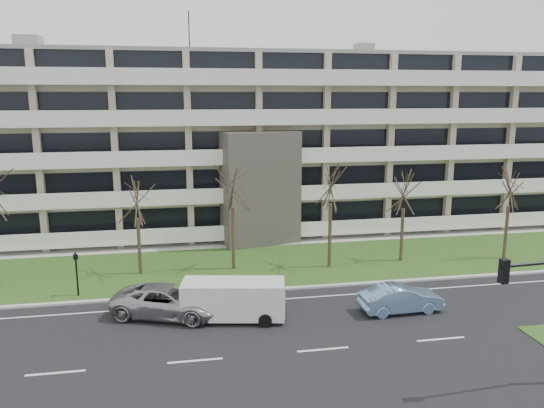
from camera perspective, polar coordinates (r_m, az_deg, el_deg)
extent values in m
plane|color=black|center=(26.07, 5.51, -15.32)|extent=(160.00, 160.00, 0.00)
cube|color=#284E1A|center=(37.78, 0.12, -6.47)|extent=(90.00, 10.00, 0.06)
cube|color=#B2B2AD|center=(33.15, 1.71, -9.07)|extent=(90.00, 0.35, 0.12)
cube|color=#B2B2AD|center=(42.96, -1.22, -4.20)|extent=(90.00, 2.00, 0.08)
cube|color=white|center=(31.80, 2.28, -10.11)|extent=(90.00, 0.12, 0.01)
cube|color=tan|center=(48.43, -2.59, 6.59)|extent=(60.00, 12.00, 15.00)
cube|color=gray|center=(48.35, -2.68, 15.66)|extent=(60.50, 12.50, 0.30)
cube|color=#4C4742|center=(41.96, -1.25, 1.67)|extent=(6.39, 3.69, 9.00)
cube|color=black|center=(42.27, -1.19, -1.71)|extent=(4.92, 1.19, 3.50)
cube|color=gray|center=(49.31, -24.72, 15.44)|extent=(2.00, 2.00, 1.20)
cylinder|color=black|center=(48.09, -8.91, 17.77)|extent=(0.10, 0.10, 3.50)
cube|color=black|center=(43.38, -1.44, -1.23)|extent=(58.00, 0.10, 1.80)
cube|color=white|center=(43.10, -1.29, -3.37)|extent=(58.00, 1.40, 0.22)
cube|color=white|center=(42.32, -1.15, -2.81)|extent=(58.00, 0.08, 1.00)
cube|color=black|center=(42.81, -1.46, 2.69)|extent=(58.00, 0.10, 1.80)
cube|color=white|center=(42.41, -1.31, 0.54)|extent=(58.00, 1.40, 0.22)
cube|color=white|center=(41.67, -1.17, 1.18)|extent=(58.00, 0.08, 1.00)
cube|color=black|center=(42.44, -1.48, 6.69)|extent=(58.00, 0.10, 1.80)
cube|color=white|center=(41.93, -1.33, 4.57)|extent=(58.00, 1.40, 0.22)
cube|color=white|center=(41.23, -1.19, 5.28)|extent=(58.00, 0.08, 1.00)
cube|color=black|center=(42.28, -1.50, 10.74)|extent=(58.00, 0.10, 1.80)
cube|color=white|center=(41.67, -1.35, 8.66)|extent=(58.00, 1.40, 0.22)
cube|color=white|center=(41.00, -1.21, 9.45)|extent=(58.00, 0.08, 1.00)
cube|color=black|center=(42.34, -1.53, 14.80)|extent=(58.00, 0.10, 1.80)
cube|color=white|center=(41.61, -1.37, 12.79)|extent=(58.00, 1.40, 0.22)
cube|color=white|center=(40.99, -1.22, 13.65)|extent=(58.00, 0.08, 1.00)
imported|color=#A3A5AA|center=(29.71, -11.07, -10.21)|extent=(6.62, 4.65, 1.68)
imported|color=#7BA9D5|center=(30.58, 13.69, -9.85)|extent=(4.66, 1.80, 1.51)
cube|color=silver|center=(28.73, -4.17, -10.12)|extent=(5.69, 2.96, 1.91)
cube|color=black|center=(28.53, -4.18, -9.09)|extent=(5.27, 2.74, 0.70)
cube|color=silver|center=(28.71, 1.02, -10.42)|extent=(0.69, 1.94, 1.20)
cylinder|color=black|center=(28.30, -7.82, -12.31)|extent=(0.74, 0.37, 0.70)
cylinder|color=black|center=(30.13, -7.30, -10.76)|extent=(0.74, 0.37, 0.70)
cylinder|color=black|center=(28.05, -0.74, -12.43)|extent=(0.74, 0.37, 0.70)
cylinder|color=black|center=(29.89, -0.68, -10.85)|extent=(0.74, 0.37, 0.70)
cube|color=black|center=(22.05, 23.67, -6.64)|extent=(0.32, 0.32, 0.94)
sphere|color=red|center=(21.96, 23.74, -5.89)|extent=(0.19, 0.19, 0.19)
sphere|color=orange|center=(22.05, 23.67, -6.64)|extent=(0.19, 0.19, 0.19)
sphere|color=green|center=(22.14, 23.61, -7.38)|extent=(0.19, 0.19, 0.19)
cylinder|color=black|center=(33.65, -20.25, -7.14)|extent=(0.11, 0.11, 2.73)
cube|color=black|center=(33.33, -20.38, -5.36)|extent=(0.31, 0.28, 0.29)
sphere|color=red|center=(33.33, -20.38, -5.36)|extent=(0.13, 0.13, 0.13)
cylinder|color=#382B21|center=(36.32, -14.09, -4.46)|extent=(0.24, 0.24, 3.85)
cylinder|color=#382B21|center=(36.23, -4.19, -3.77)|extent=(0.24, 0.24, 4.33)
cylinder|color=#382B21|center=(36.73, 6.23, -3.42)|extent=(0.24, 0.24, 4.54)
cylinder|color=#382B21|center=(39.09, 13.80, -3.26)|extent=(0.24, 0.24, 3.90)
cylinder|color=#382B21|center=(42.10, 23.86, -2.82)|extent=(0.24, 0.24, 3.96)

